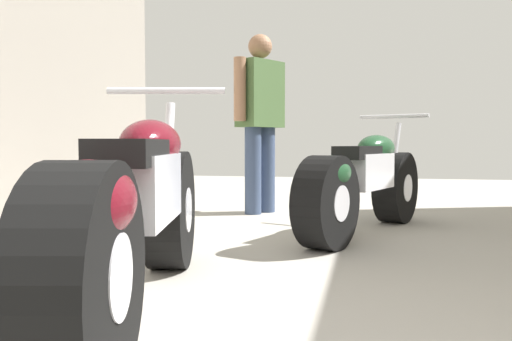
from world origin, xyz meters
name	(u,v)px	position (x,y,z in m)	size (l,w,h in m)	color
ground_plane	(343,257)	(0.00, 3.03, 0.00)	(14.55, 14.55, 0.00)	#A8A399
motorcycle_maroon_cruiser	(138,212)	(-0.75, 1.81, 0.41)	(0.76, 2.07, 0.97)	black
motorcycle_black_naked	(364,183)	(0.11, 3.85, 0.38)	(0.94, 1.91, 0.92)	black
mechanic_in_blue	(260,113)	(-0.89, 4.88, 0.97)	(0.44, 0.66, 1.72)	#384766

